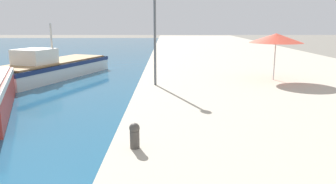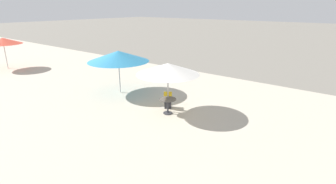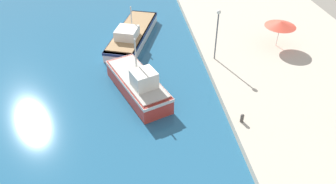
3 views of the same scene
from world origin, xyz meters
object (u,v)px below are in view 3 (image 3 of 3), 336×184
object	(u,v)px
fishing_boat_near	(138,84)
cafe_umbrella_striped	(281,24)
lamppost	(217,27)
fishing_boat_mid	(132,34)
mooring_bollard	(242,118)

from	to	relation	value
fishing_boat_near	cafe_umbrella_striped	size ratio (longest dim) A/B	2.69
cafe_umbrella_striped	lamppost	world-z (taller)	lamppost
fishing_boat_near	fishing_boat_mid	world-z (taller)	fishing_boat_near
cafe_umbrella_striped	mooring_bollard	bearing A→B (deg)	-124.05
fishing_boat_mid	cafe_umbrella_striped	xyz separation A→B (m)	(13.38, -3.97, 2.10)
mooring_bollard	lamppost	bearing A→B (deg)	88.36
mooring_bollard	fishing_boat_near	bearing A→B (deg)	144.18
fishing_boat_mid	mooring_bollard	size ratio (longest dim) A/B	15.13
lamppost	mooring_bollard	bearing A→B (deg)	-91.64
fishing_boat_mid	lamppost	world-z (taller)	lamppost
fishing_boat_near	fishing_boat_mid	size ratio (longest dim) A/B	0.77
fishing_boat_mid	lamppost	size ratio (longest dim) A/B	2.17
cafe_umbrella_striped	mooring_bollard	distance (m)	11.95
fishing_boat_near	lamppost	distance (m)	8.26
cafe_umbrella_striped	lamppost	xyz separation A→B (m)	(-6.37, -1.44, 0.85)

